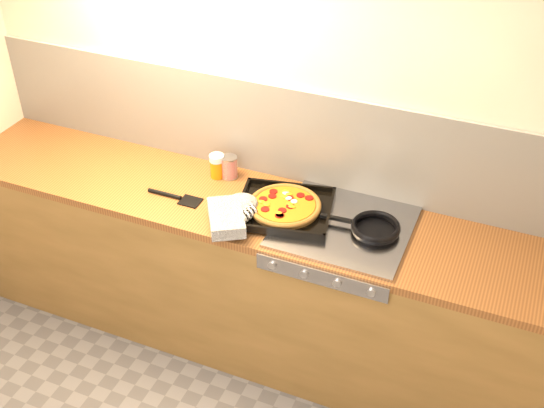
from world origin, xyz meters
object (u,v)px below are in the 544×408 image
at_px(pizza_on_tray, 269,208).
at_px(tomato_can, 229,167).
at_px(juice_glass, 217,166).
at_px(frying_pan, 374,228).

bearing_deg(pizza_on_tray, tomato_can, 143.54).
bearing_deg(juice_glass, pizza_on_tray, -29.62).
distance_m(tomato_can, juice_glass, 0.06).
bearing_deg(frying_pan, juice_glass, 170.06).
bearing_deg(juice_glass, tomato_can, 19.86).
relative_size(pizza_on_tray, frying_pan, 1.57).
distance_m(frying_pan, tomato_can, 0.83).
height_order(pizza_on_tray, tomato_can, tomato_can).
height_order(pizza_on_tray, frying_pan, pizza_on_tray).
xyz_separation_m(frying_pan, juice_glass, (-0.87, 0.15, 0.03)).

